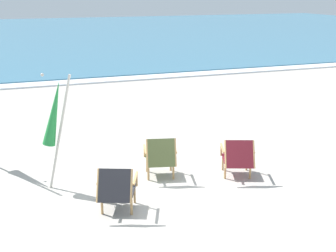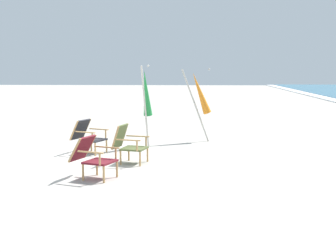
{
  "view_description": "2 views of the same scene",
  "coord_description": "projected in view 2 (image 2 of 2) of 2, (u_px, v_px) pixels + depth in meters",
  "views": [
    {
      "loc": [
        -2.39,
        -6.88,
        3.43
      ],
      "look_at": [
        0.73,
        1.55,
        0.79
      ],
      "focal_mm": 50.0,
      "sensor_mm": 36.0,
      "label": 1
    },
    {
      "loc": [
        10.02,
        2.12,
        2.05
      ],
      "look_at": [
        0.9,
        1.73,
        0.87
      ],
      "focal_mm": 50.0,
      "sensor_mm": 36.0,
      "label": 2
    }
  ],
  "objects": [
    {
      "name": "ground_plane",
      "position": [
        91.0,
        160.0,
        10.28
      ],
      "size": [
        80.0,
        80.0,
        0.0
      ],
      "primitive_type": "plane",
      "color": "#B2AAA0"
    },
    {
      "name": "umbrella_furled_green",
      "position": [
        146.0,
        94.0,
        11.58
      ],
      "size": [
        0.58,
        0.34,
        2.08
      ],
      "color": "#B7B2A8",
      "rests_on": "ground"
    },
    {
      "name": "beach_chair_front_right",
      "position": [
        92.0,
        155.0,
        8.55
      ],
      "size": [
        0.81,
        0.92,
        0.78
      ],
      "color": "maroon",
      "rests_on": "ground"
    },
    {
      "name": "beach_chair_back_right",
      "position": [
        128.0,
        143.0,
        9.88
      ],
      "size": [
        0.72,
        0.79,
        0.82
      ],
      "color": "#515B33",
      "rests_on": "ground"
    },
    {
      "name": "beach_chair_back_left",
      "position": [
        87.0,
        135.0,
        11.03
      ],
      "size": [
        0.81,
        0.9,
        0.79
      ],
      "color": "#28282D",
      "rests_on": "ground"
    },
    {
      "name": "umbrella_furled_orange",
      "position": [
        200.0,
        94.0,
        12.57
      ],
      "size": [
        0.38,
        0.84,
        2.0
      ],
      "color": "#B7B2A8",
      "rests_on": "ground"
    }
  ]
}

